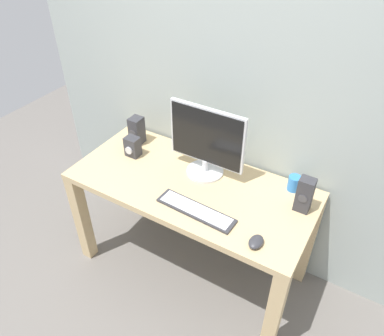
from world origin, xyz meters
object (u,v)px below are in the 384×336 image
(desk, at_px, (191,200))
(audio_controller, at_px, (133,147))
(mouse, at_px, (256,242))
(coffee_mug, at_px, (294,183))
(monitor, at_px, (206,142))
(speaker_right, at_px, (305,195))
(keyboard_primary, at_px, (196,210))
(speaker_left, at_px, (137,130))

(desk, bearing_deg, audio_controller, 173.75)
(mouse, xyz_separation_m, coffee_mug, (0.02, 0.50, 0.03))
(desk, distance_m, monitor, 0.39)
(desk, distance_m, coffee_mug, 0.63)
(speaker_right, relative_size, audio_controller, 1.57)
(audio_controller, relative_size, coffee_mug, 1.45)
(monitor, relative_size, mouse, 4.75)
(monitor, height_order, keyboard_primary, monitor)
(coffee_mug, bearing_deg, speaker_left, -176.13)
(keyboard_primary, distance_m, mouse, 0.38)
(monitor, relative_size, audio_controller, 3.57)
(speaker_right, xyz_separation_m, speaker_left, (-1.19, 0.06, -0.01))
(speaker_right, bearing_deg, speaker_left, 176.94)
(desk, bearing_deg, keyboard_primary, -52.94)
(audio_controller, height_order, coffee_mug, audio_controller)
(desk, height_order, speaker_left, speaker_left)
(monitor, bearing_deg, desk, -97.22)
(speaker_right, distance_m, speaker_left, 1.19)
(keyboard_primary, bearing_deg, monitor, 110.61)
(speaker_left, xyz_separation_m, audio_controller, (0.07, -0.14, -0.03))
(monitor, xyz_separation_m, mouse, (0.51, -0.39, -0.21))
(speaker_right, height_order, audio_controller, speaker_right)
(monitor, distance_m, speaker_left, 0.58)
(mouse, bearing_deg, audio_controller, 166.44)
(keyboard_primary, height_order, speaker_right, speaker_right)
(mouse, distance_m, audio_controller, 1.05)
(speaker_left, bearing_deg, keyboard_primary, -28.88)
(coffee_mug, bearing_deg, mouse, -92.40)
(coffee_mug, bearing_deg, desk, -154.25)
(speaker_right, relative_size, speaker_left, 1.10)
(desk, xyz_separation_m, mouse, (0.53, -0.24, 0.16))
(desk, xyz_separation_m, speaker_right, (0.64, 0.13, 0.24))
(monitor, xyz_separation_m, audio_controller, (-0.50, -0.09, -0.16))
(speaker_right, bearing_deg, monitor, 178.21)
(keyboard_primary, height_order, mouse, mouse)
(desk, relative_size, keyboard_primary, 3.17)
(desk, xyz_separation_m, coffee_mug, (0.55, 0.26, 0.18))
(keyboard_primary, height_order, coffee_mug, coffee_mug)
(monitor, relative_size, speaker_right, 2.28)
(keyboard_primary, bearing_deg, audio_controller, 158.59)
(speaker_left, bearing_deg, monitor, -4.45)
(desk, bearing_deg, speaker_left, 160.90)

